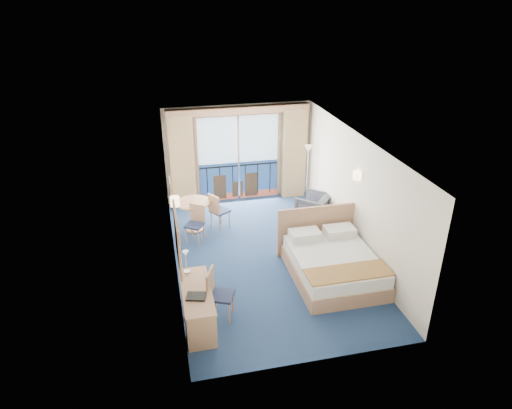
% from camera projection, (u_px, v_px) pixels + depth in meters
% --- Properties ---
extents(floor, '(6.50, 6.50, 0.00)m').
position_uv_depth(floor, '(266.00, 256.00, 10.25)').
color(floor, navy).
rests_on(floor, ground).
extents(room_walls, '(4.04, 6.54, 2.72)m').
position_uv_depth(room_walls, '(267.00, 184.00, 9.49)').
color(room_walls, '#EDE4CE').
rests_on(room_walls, ground).
extents(balcony_door, '(2.36, 0.03, 2.52)m').
position_uv_depth(balcony_door, '(238.00, 161.00, 12.59)').
color(balcony_door, navy).
rests_on(balcony_door, room_walls).
extents(curtain_left, '(0.65, 0.22, 2.55)m').
position_uv_depth(curtain_left, '(182.00, 162.00, 12.09)').
color(curtain_left, tan).
rests_on(curtain_left, room_walls).
extents(curtain_right, '(0.65, 0.22, 2.55)m').
position_uv_depth(curtain_right, '(294.00, 154.00, 12.71)').
color(curtain_right, tan).
rests_on(curtain_right, room_walls).
extents(pelmet, '(3.80, 0.25, 0.18)m').
position_uv_depth(pelmet, '(239.00, 110.00, 11.87)').
color(pelmet, tan).
rests_on(pelmet, room_walls).
extents(mirror, '(0.05, 1.25, 0.95)m').
position_uv_depth(mirror, '(178.00, 239.00, 7.87)').
color(mirror, tan).
rests_on(mirror, room_walls).
extents(wall_print, '(0.04, 0.42, 0.52)m').
position_uv_depth(wall_print, '(171.00, 191.00, 9.57)').
color(wall_print, tan).
rests_on(wall_print, room_walls).
extents(sconce_left, '(0.18, 0.18, 0.18)m').
position_uv_depth(sconce_left, '(175.00, 201.00, 8.54)').
color(sconce_left, '#FFE0B2').
rests_on(sconce_left, room_walls).
extents(sconce_right, '(0.18, 0.18, 0.18)m').
position_uv_depth(sconce_right, '(357.00, 175.00, 9.71)').
color(sconce_right, '#FFE0B2').
rests_on(sconce_right, room_walls).
extents(bed, '(1.82, 2.16, 1.14)m').
position_uv_depth(bed, '(332.00, 263.00, 9.43)').
color(bed, tan).
rests_on(bed, ground).
extents(nightstand, '(0.38, 0.36, 0.50)m').
position_uv_depth(nightstand, '(337.00, 232.00, 10.78)').
color(nightstand, tan).
rests_on(nightstand, ground).
extents(phone, '(0.18, 0.15, 0.07)m').
position_uv_depth(phone, '(337.00, 220.00, 10.70)').
color(phone, white).
rests_on(phone, nightstand).
extents(armchair, '(1.09, 1.09, 0.71)m').
position_uv_depth(armchair, '(313.00, 207.00, 11.73)').
color(armchair, '#444852').
rests_on(armchair, ground).
extents(floor_lamp, '(0.23, 0.23, 1.67)m').
position_uv_depth(floor_lamp, '(308.00, 160.00, 12.28)').
color(floor_lamp, silver).
rests_on(floor_lamp, ground).
extents(desk, '(0.51, 1.50, 0.70)m').
position_uv_depth(desk, '(200.00, 319.00, 7.73)').
color(desk, tan).
rests_on(desk, ground).
extents(desk_chair, '(0.56, 0.55, 0.97)m').
position_uv_depth(desk_chair, '(217.00, 291.00, 8.17)').
color(desk_chair, '#20294A').
rests_on(desk_chair, ground).
extents(folder, '(0.39, 0.33, 0.03)m').
position_uv_depth(folder, '(196.00, 296.00, 7.77)').
color(folder, black).
rests_on(folder, desk).
extents(desk_lamp, '(0.12, 0.12, 0.44)m').
position_uv_depth(desk_lamp, '(186.00, 257.00, 8.30)').
color(desk_lamp, silver).
rests_on(desk_lamp, desk).
extents(round_table, '(0.84, 0.84, 0.76)m').
position_uv_depth(round_table, '(194.00, 208.00, 11.17)').
color(round_table, tan).
rests_on(round_table, ground).
extents(table_chair_a, '(0.56, 0.55, 0.92)m').
position_uv_depth(table_chair_a, '(217.00, 209.00, 11.26)').
color(table_chair_a, '#20294A').
rests_on(table_chair_a, ground).
extents(table_chair_b, '(0.53, 0.53, 0.89)m').
position_uv_depth(table_chair_b, '(196.00, 221.00, 10.73)').
color(table_chair_b, '#20294A').
rests_on(table_chair_b, ground).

